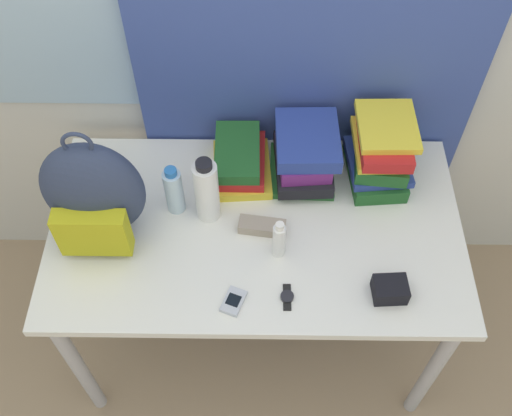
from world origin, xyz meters
The scene contains 14 objects.
wall_back centered at (0.00, 0.84, 1.25)m, with size 6.00×0.06×2.50m.
curtain_blue centered at (0.17, 0.79, 1.25)m, with size 1.14×0.04×2.50m.
desk centered at (0.00, 0.38, 0.68)m, with size 1.34×0.76×0.78m.
backpack centered at (-0.49, 0.36, 0.96)m, with size 0.31×0.22×0.44m.
book_stack_left centered at (-0.06, 0.61, 0.83)m, with size 0.21×0.27×0.11m.
book_stack_center centered at (0.16, 0.61, 0.87)m, with size 0.23×0.28×0.18m.
book_stack_right centered at (0.41, 0.61, 0.89)m, with size 0.22×0.29×0.23m.
water_bottle centered at (-0.26, 0.45, 0.87)m, with size 0.06×0.06×0.20m.
sports_bottle centered at (-0.16, 0.43, 0.90)m, with size 0.08×0.08×0.26m.
sunscreen_bottle centered at (0.07, 0.28, 0.85)m, with size 0.04×0.04×0.16m.
cell_phone centered at (-0.06, 0.10, 0.78)m, with size 0.08×0.10×0.02m.
sunglasses_case centered at (0.02, 0.37, 0.79)m, with size 0.16×0.08×0.04m.
camera_pouch centered at (0.40, 0.14, 0.81)m, with size 0.10×0.09×0.06m.
wristwatch centered at (0.10, 0.12, 0.78)m, with size 0.04×0.09×0.01m.
Camera 1 is at (0.01, -0.72, 2.38)m, focal length 42.00 mm.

